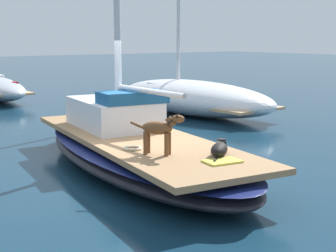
# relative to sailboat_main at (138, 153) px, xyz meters

# --- Properties ---
(ground_plane) EXTENTS (120.00, 120.00, 0.00)m
(ground_plane) POSITION_rel_sailboat_main_xyz_m (0.00, 0.00, -0.34)
(ground_plane) COLOR #143347
(sailboat_main) EXTENTS (3.48, 7.51, 0.66)m
(sailboat_main) POSITION_rel_sailboat_main_xyz_m (0.00, 0.00, 0.00)
(sailboat_main) COLOR black
(sailboat_main) RESTS_ON ground
(cabin_house) EXTENTS (1.69, 2.39, 0.84)m
(cabin_house) POSITION_rel_sailboat_main_xyz_m (0.16, 1.11, 0.67)
(cabin_house) COLOR silver
(cabin_house) RESTS_ON sailboat_main
(dog_black) EXTENTS (0.79, 0.66, 0.22)m
(dog_black) POSITION_rel_sailboat_main_xyz_m (0.19, -2.15, 0.43)
(dog_black) COLOR black
(dog_black) RESTS_ON sailboat_main
(dog_brown) EXTENTS (0.61, 0.82, 0.70)m
(dog_brown) POSITION_rel_sailboat_main_xyz_m (-0.54, -1.51, 0.75)
(dog_brown) COLOR brown
(dog_brown) RESTS_ON sailboat_main
(deck_winch) EXTENTS (0.16, 0.16, 0.21)m
(deck_winch) POSITION_rel_sailboat_main_xyz_m (0.46, -1.90, 0.42)
(deck_winch) COLOR #B7B7BC
(deck_winch) RESTS_ON sailboat_main
(coiled_rope) EXTENTS (0.32, 0.32, 0.04)m
(coiled_rope) POSITION_rel_sailboat_main_xyz_m (-0.69, -0.91, 0.35)
(coiled_rope) COLOR beige
(coiled_rope) RESTS_ON sailboat_main
(deck_towel) EXTENTS (0.61, 0.45, 0.03)m
(deck_towel) POSITION_rel_sailboat_main_xyz_m (-0.06, -2.50, 0.34)
(deck_towel) COLOR #D8D14C
(deck_towel) RESTS_ON sailboat_main
(moored_boat_starboard_side) EXTENTS (2.92, 7.04, 8.29)m
(moored_boat_starboard_side) POSITION_rel_sailboat_main_xyz_m (5.44, 4.98, 0.26)
(moored_boat_starboard_side) COLOR white
(moored_boat_starboard_side) RESTS_ON ground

